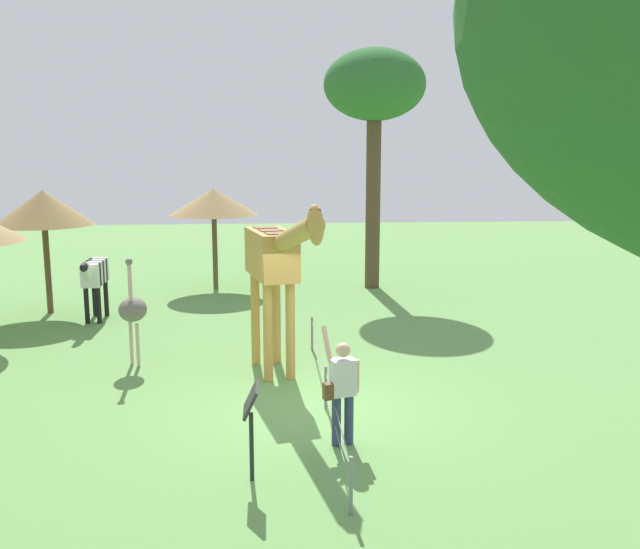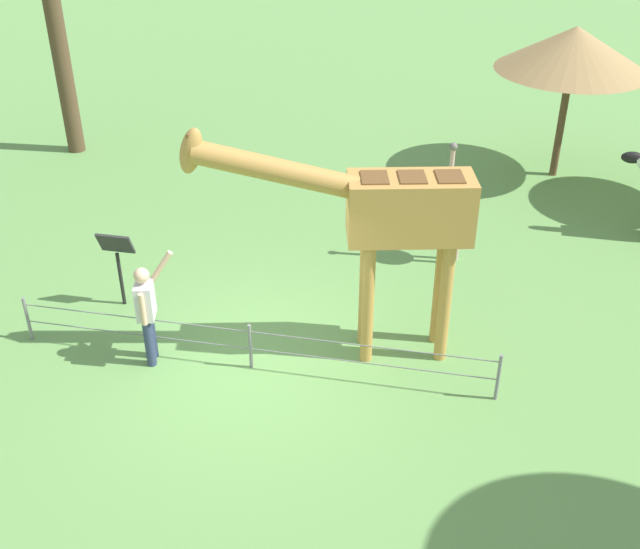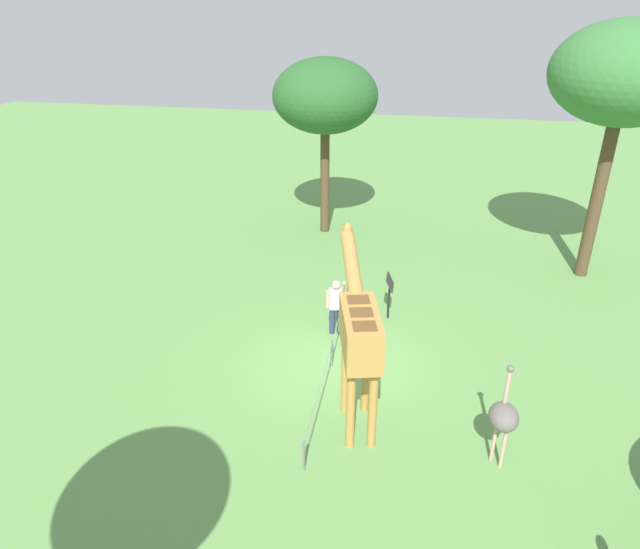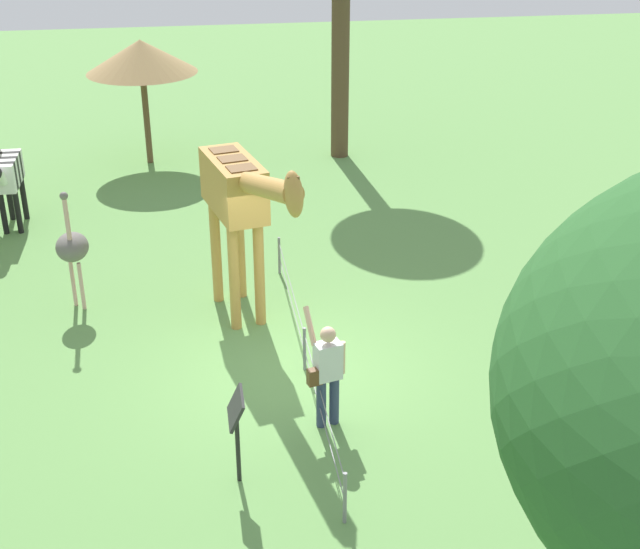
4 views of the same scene
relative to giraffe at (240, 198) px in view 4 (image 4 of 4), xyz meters
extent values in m
plane|color=#60934C|center=(1.75, 0.66, -2.27)|extent=(60.00, 60.00, 0.00)
cylinder|color=#BC8942|center=(0.15, 0.26, -1.31)|extent=(0.18, 0.18, 1.92)
cylinder|color=#BC8942|center=(0.25, -0.17, -1.31)|extent=(0.18, 0.18, 1.92)
cylinder|color=#BC8942|center=(-0.92, 0.01, -1.31)|extent=(0.18, 0.18, 1.92)
cylinder|color=#BC8942|center=(-0.82, -0.42, -1.31)|extent=(0.18, 0.18, 1.92)
cube|color=#BC8942|center=(-0.34, -0.08, 0.10)|extent=(1.81, 1.07, 0.90)
cube|color=brown|center=(0.15, 0.04, 0.56)|extent=(0.45, 0.51, 0.02)
cube|color=brown|center=(-0.34, -0.08, 0.56)|extent=(0.45, 0.51, 0.02)
cube|color=brown|center=(-0.82, -0.19, 0.56)|extent=(0.45, 0.51, 0.02)
cylinder|color=#BC8942|center=(1.36, 0.32, 0.67)|extent=(2.38, 0.85, 0.90)
ellipsoid|color=#BC8942|center=(2.47, 0.58, 0.96)|extent=(0.48, 0.35, 0.69)
cylinder|color=brown|center=(2.47, 0.64, 1.14)|extent=(0.05, 0.05, 0.14)
cylinder|color=brown|center=(2.47, 0.52, 1.14)|extent=(0.05, 0.05, 0.14)
cylinder|color=navy|center=(3.26, 0.83, -1.88)|extent=(0.14, 0.14, 0.78)
cylinder|color=navy|center=(3.21, 1.02, -1.88)|extent=(0.14, 0.14, 0.78)
cube|color=silver|center=(3.23, 0.93, -1.21)|extent=(0.32, 0.41, 0.55)
sphere|color=#D8AD8C|center=(3.23, 0.93, -0.80)|extent=(0.22, 0.22, 0.22)
cylinder|color=#D8AD8C|center=(3.02, 0.71, -0.76)|extent=(0.38, 0.17, 0.50)
cylinder|color=#D8AD8C|center=(3.18, 1.14, -1.22)|extent=(0.08, 0.08, 0.50)
cube|color=brown|center=(3.33, 0.72, -1.39)|extent=(0.17, 0.22, 0.24)
cylinder|color=black|center=(-4.56, -4.44, -1.79)|extent=(0.12, 0.12, 0.95)
cylinder|color=black|center=(-4.56, -4.74, -1.79)|extent=(0.12, 0.12, 0.95)
cylinder|color=black|center=(-5.36, -4.43, -1.79)|extent=(0.12, 0.12, 0.95)
cylinder|color=black|center=(-5.36, -4.73, -1.79)|extent=(0.12, 0.12, 0.95)
cube|color=silver|center=(-5.47, -4.58, -1.02)|extent=(0.18, 0.44, 0.60)
cube|color=black|center=(-5.30, -4.58, -1.02)|extent=(0.18, 0.44, 0.60)
cube|color=silver|center=(-5.13, -4.58, -1.02)|extent=(0.18, 0.44, 0.60)
cube|color=black|center=(-4.96, -4.58, -1.02)|extent=(0.18, 0.44, 0.60)
cube|color=silver|center=(-4.79, -4.58, -1.02)|extent=(0.18, 0.44, 0.60)
cube|color=black|center=(-4.62, -4.58, -1.02)|extent=(0.18, 0.44, 0.60)
cube|color=silver|center=(-4.44, -4.59, -1.02)|extent=(0.18, 0.44, 0.60)
cylinder|color=silver|center=(-4.21, -4.59, -0.87)|extent=(0.44, 0.20, 0.47)
cylinder|color=#CC9E93|center=(-0.85, -2.80, -1.82)|extent=(0.07, 0.07, 0.90)
cylinder|color=#CC9E93|center=(-1.01, -2.96, -1.82)|extent=(0.07, 0.07, 0.90)
ellipsoid|color=#66605B|center=(-0.93, -2.88, -1.09)|extent=(0.70, 0.56, 0.49)
cylinder|color=#CC9E93|center=(-0.78, -2.88, -0.54)|extent=(0.08, 0.08, 0.80)
sphere|color=#66605B|center=(-0.78, -2.88, -0.09)|extent=(0.14, 0.14, 0.14)
cylinder|color=brown|center=(-8.84, -1.79, -1.09)|extent=(0.16, 0.16, 2.35)
cone|color=#997A4C|center=(-8.84, -1.79, 0.48)|extent=(2.76, 2.76, 0.81)
cylinder|color=brown|center=(-8.62, 3.19, 0.42)|extent=(0.46, 0.46, 5.37)
cylinder|color=black|center=(4.27, -0.41, -1.79)|extent=(0.06, 0.06, 0.95)
cube|color=#2D2D2D|center=(4.27, -0.41, -1.14)|extent=(0.56, 0.21, 0.38)
cylinder|color=slate|center=(-1.75, 0.80, -1.89)|extent=(0.05, 0.05, 0.75)
cylinder|color=slate|center=(1.75, 0.80, -1.89)|extent=(0.05, 0.05, 0.75)
cylinder|color=slate|center=(5.25, 0.80, -1.89)|extent=(0.05, 0.05, 0.75)
cube|color=slate|center=(1.75, 0.80, -1.63)|extent=(7.00, 0.01, 0.01)
cube|color=slate|center=(1.75, 0.80, -1.93)|extent=(7.00, 0.01, 0.01)
camera|label=1|loc=(12.93, -0.18, 2.10)|focal=38.83mm
camera|label=2|loc=(-1.02, 9.39, 4.81)|focal=43.59mm
camera|label=3|loc=(-9.94, -0.96, 6.27)|focal=32.74mm
camera|label=4|loc=(13.29, -0.76, 5.13)|focal=48.85mm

